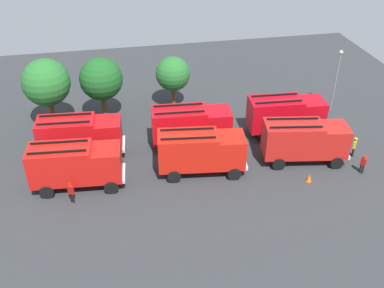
# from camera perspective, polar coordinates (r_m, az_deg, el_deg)

# --- Properties ---
(ground_plane) EXTENTS (56.21, 56.21, 0.00)m
(ground_plane) POSITION_cam_1_polar(r_m,az_deg,el_deg) (38.70, 0.00, -1.74)
(ground_plane) COLOR #2D3033
(fire_truck_0) EXTENTS (7.37, 3.21, 3.88)m
(fire_truck_0) POSITION_cam_1_polar(r_m,az_deg,el_deg) (35.37, -14.85, -2.50)
(fire_truck_0) COLOR red
(fire_truck_0) RESTS_ON ground
(fire_truck_1) EXTENTS (7.44, 3.45, 3.88)m
(fire_truck_1) POSITION_cam_1_polar(r_m,az_deg,el_deg) (35.73, 1.14, -0.85)
(fire_truck_1) COLOR red
(fire_truck_1) RESTS_ON ground
(fire_truck_2) EXTENTS (7.50, 3.67, 3.88)m
(fire_truck_2) POSITION_cam_1_polar(r_m,az_deg,el_deg) (38.31, 14.32, 0.56)
(fire_truck_2) COLOR red
(fire_truck_2) RESTS_ON ground
(fire_truck_3) EXTENTS (7.36, 3.19, 3.88)m
(fire_truck_3) POSITION_cam_1_polar(r_m,az_deg,el_deg) (38.95, -14.30, 1.15)
(fire_truck_3) COLOR red
(fire_truck_3) RESTS_ON ground
(fire_truck_4) EXTENTS (7.35, 3.14, 3.88)m
(fire_truck_4) POSITION_cam_1_polar(r_m,az_deg,el_deg) (39.27, -0.15, 2.55)
(fire_truck_4) COLOR red
(fire_truck_4) RESTS_ON ground
(fire_truck_5) EXTENTS (7.34, 3.12, 3.88)m
(fire_truck_5) POSITION_cam_1_polar(r_m,az_deg,el_deg) (41.89, 12.01, 3.86)
(fire_truck_5) COLOR red
(fire_truck_5) RESTS_ON ground
(firefighter_0) EXTENTS (0.43, 0.48, 1.80)m
(firefighter_0) POSITION_cam_1_polar(r_m,az_deg,el_deg) (40.89, 20.24, -0.24)
(firefighter_0) COLOR black
(firefighter_0) RESTS_ON ground
(firefighter_1) EXTENTS (0.48, 0.45, 1.79)m
(firefighter_1) POSITION_cam_1_polar(r_m,az_deg,el_deg) (34.52, -15.37, -5.96)
(firefighter_1) COLOR black
(firefighter_1) RESTS_ON ground
(firefighter_2) EXTENTS (0.48, 0.41, 1.65)m
(firefighter_2) POSITION_cam_1_polar(r_m,az_deg,el_deg) (39.48, 9.80, 0.10)
(firefighter_2) COLOR black
(firefighter_2) RESTS_ON ground
(firefighter_3) EXTENTS (0.46, 0.47, 1.83)m
(firefighter_3) POSITION_cam_1_polar(r_m,az_deg,el_deg) (42.36, -0.90, 3.25)
(firefighter_3) COLOR black
(firefighter_3) RESTS_ON ground
(firefighter_4) EXTENTS (0.45, 0.48, 1.67)m
(firefighter_4) POSITION_cam_1_polar(r_m,az_deg,el_deg) (38.97, 21.22, -2.37)
(firefighter_4) COLOR black
(firefighter_4) RESTS_ON ground
(tree_0) EXTENTS (4.44, 4.44, 6.88)m
(tree_0) POSITION_cam_1_polar(r_m,az_deg,el_deg) (43.26, -18.33, 7.52)
(tree_0) COLOR brown
(tree_0) RESTS_ON ground
(tree_1) EXTENTS (4.14, 4.14, 6.42)m
(tree_1) POSITION_cam_1_polar(r_m,az_deg,el_deg) (43.45, -11.66, 8.21)
(tree_1) COLOR brown
(tree_1) RESTS_ON ground
(tree_2) EXTENTS (3.51, 3.51, 5.45)m
(tree_2) POSITION_cam_1_polar(r_m,az_deg,el_deg) (45.31, -2.49, 9.02)
(tree_2) COLOR brown
(tree_2) RESTS_ON ground
(traffic_cone_0) EXTENTS (0.47, 0.47, 0.67)m
(traffic_cone_0) POSITION_cam_1_polar(r_m,az_deg,el_deg) (37.01, 14.89, -4.23)
(traffic_cone_0) COLOR #F2600C
(traffic_cone_0) RESTS_ON ground
(lamppost) EXTENTS (0.36, 0.36, 6.43)m
(lamppost) POSITION_cam_1_polar(r_m,az_deg,el_deg) (46.93, 18.18, 8.39)
(lamppost) COLOR slate
(lamppost) RESTS_ON ground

